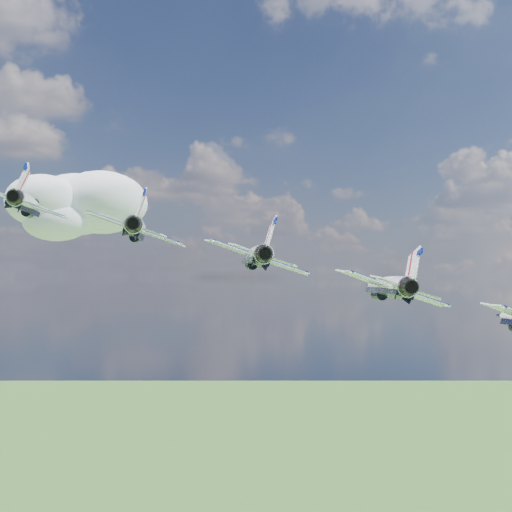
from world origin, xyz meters
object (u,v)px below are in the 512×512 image
jet_0 (28,204)px  jet_2 (256,256)px  jet_3 (387,286)px  jet_1 (137,229)px

jet_0 → jet_2: 25.70m
jet_2 → jet_0: bearing=159.0°
jet_0 → jet_3: 38.55m
jet_0 → jet_3: jet_0 is taller
jet_2 → jet_3: jet_2 is taller
jet_1 → jet_3: size_ratio=1.00×
jet_2 → jet_3: (9.14, -8.57, -2.88)m
jet_0 → jet_3: (27.41, -25.70, -8.65)m
jet_1 → jet_2: jet_1 is taller
jet_0 → jet_1: jet_0 is taller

